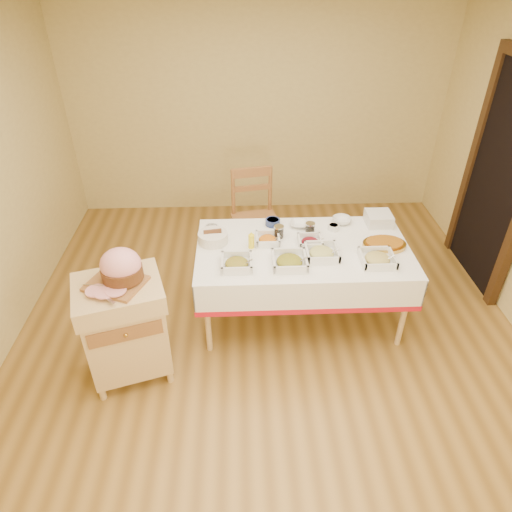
{
  "coord_description": "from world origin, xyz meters",
  "views": [
    {
      "loc": [
        -0.24,
        -2.94,
        2.89
      ],
      "look_at": [
        -0.11,
        0.2,
        0.75
      ],
      "focal_mm": 32.0,
      "sensor_mm": 36.0,
      "label": 1
    }
  ],
  "objects": [
    {
      "name": "serving_dish_b",
      "position": [
        0.16,
        0.04,
        0.8
      ],
      "size": [
        0.28,
        0.28,
        0.11
      ],
      "color": "silver",
      "rests_on": "dining_table"
    },
    {
      "name": "serving_dish_a",
      "position": [
        -0.27,
        0.04,
        0.79
      ],
      "size": [
        0.25,
        0.25,
        0.11
      ],
      "color": "silver",
      "rests_on": "dining_table"
    },
    {
      "name": "preserve_jar_right",
      "position": [
        0.39,
        0.51,
        0.81
      ],
      "size": [
        0.09,
        0.09,
        0.11
      ],
      "color": "silver",
      "rests_on": "dining_table"
    },
    {
      "name": "bread_basket",
      "position": [
        -0.47,
        0.41,
        0.81
      ],
      "size": [
        0.26,
        0.26,
        0.11
      ],
      "color": "silver",
      "rests_on": "dining_table"
    },
    {
      "name": "bowl_white_imported",
      "position": [
        0.31,
        0.65,
        0.78
      ],
      "size": [
        0.2,
        0.2,
        0.04
      ],
      "primitive_type": "imported",
      "rotation": [
        0.0,
        0.0,
        -0.2
      ],
      "color": "silver",
      "rests_on": "dining_table"
    },
    {
      "name": "mustard_bottle",
      "position": [
        -0.14,
        0.31,
        0.83
      ],
      "size": [
        0.05,
        0.05,
        0.16
      ],
      "color": "yellow",
      "rests_on": "dining_table"
    },
    {
      "name": "serving_dish_c",
      "position": [
        0.43,
        0.16,
        0.8
      ],
      "size": [
        0.27,
        0.27,
        0.11
      ],
      "color": "silver",
      "rests_on": "dining_table"
    },
    {
      "name": "room_shell",
      "position": [
        0.0,
        0.0,
        1.3
      ],
      "size": [
        5.0,
        5.0,
        5.0
      ],
      "color": "olive",
      "rests_on": "ground"
    },
    {
      "name": "small_bowl_right",
      "position": [
        0.61,
        0.58,
        0.79
      ],
      "size": [
        0.1,
        0.1,
        0.05
      ],
      "color": "silver",
      "rests_on": "dining_table"
    },
    {
      "name": "butcher_cart",
      "position": [
        -1.13,
        -0.33,
        0.5
      ],
      "size": [
        0.75,
        0.68,
        0.89
      ],
      "color": "#D6B276",
      "rests_on": "ground"
    },
    {
      "name": "ham_on_board",
      "position": [
        -1.09,
        -0.3,
        1.0
      ],
      "size": [
        0.41,
        0.39,
        0.27
      ],
      "color": "#925D2F",
      "rests_on": "butcher_cart"
    },
    {
      "name": "dining_chair",
      "position": [
        -0.08,
        1.22,
        0.53
      ],
      "size": [
        0.53,
        0.52,
        1.03
      ],
      "color": "#925D2F",
      "rests_on": "ground"
    },
    {
      "name": "brass_platter",
      "position": [
        1.0,
        0.29,
        0.78
      ],
      "size": [
        0.37,
        0.27,
        0.05
      ],
      "color": "gold",
      "rests_on": "dining_table"
    },
    {
      "name": "small_bowl_left",
      "position": [
        -0.49,
        0.58,
        0.79
      ],
      "size": [
        0.13,
        0.13,
        0.06
      ],
      "color": "silver",
      "rests_on": "dining_table"
    },
    {
      "name": "doorway",
      "position": [
        2.2,
        0.9,
        1.11
      ],
      "size": [
        0.09,
        1.1,
        2.2
      ],
      "color": "black",
      "rests_on": "ground"
    },
    {
      "name": "plate_stack",
      "position": [
        1.04,
        0.67,
        0.82
      ],
      "size": [
        0.23,
        0.23,
        0.11
      ],
      "color": "silver",
      "rests_on": "dining_table"
    },
    {
      "name": "preserve_jar_left",
      "position": [
        0.1,
        0.47,
        0.81
      ],
      "size": [
        0.09,
        0.09,
        0.11
      ],
      "color": "silver",
      "rests_on": "dining_table"
    },
    {
      "name": "serving_dish_f",
      "position": [
        0.36,
        0.34,
        0.79
      ],
      "size": [
        0.21,
        0.2,
        0.1
      ],
      "color": "silver",
      "rests_on": "dining_table"
    },
    {
      "name": "small_bowl_mid",
      "position": [
        0.07,
        0.69,
        0.79
      ],
      "size": [
        0.14,
        0.14,
        0.06
      ],
      "color": "navy",
      "rests_on": "dining_table"
    },
    {
      "name": "serving_dish_e",
      "position": [
        0.0,
        0.39,
        0.79
      ],
      "size": [
        0.21,
        0.2,
        0.1
      ],
      "color": "silver",
      "rests_on": "dining_table"
    },
    {
      "name": "dining_table",
      "position": [
        0.3,
        0.3,
        0.6
      ],
      "size": [
        1.82,
        1.02,
        0.76
      ],
      "color": "#D6B276",
      "rests_on": "ground"
    },
    {
      "name": "bowl_small_imported",
      "position": [
        0.71,
        0.69,
        0.79
      ],
      "size": [
        0.18,
        0.18,
        0.05
      ],
      "primitive_type": "imported",
      "rotation": [
        0.0,
        0.0,
        0.03
      ],
      "color": "silver",
      "rests_on": "dining_table"
    },
    {
      "name": "serving_dish_d",
      "position": [
        0.87,
        0.05,
        0.79
      ],
      "size": [
        0.27,
        0.27,
        0.1
      ],
      "color": "silver",
      "rests_on": "dining_table"
    }
  ]
}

